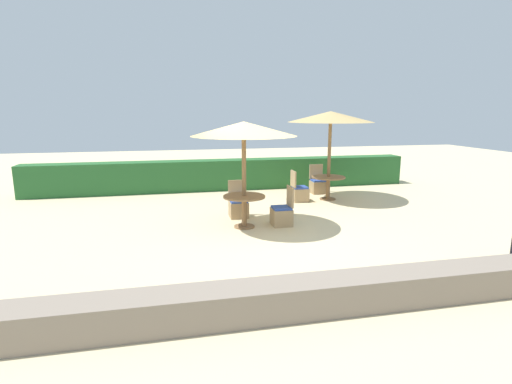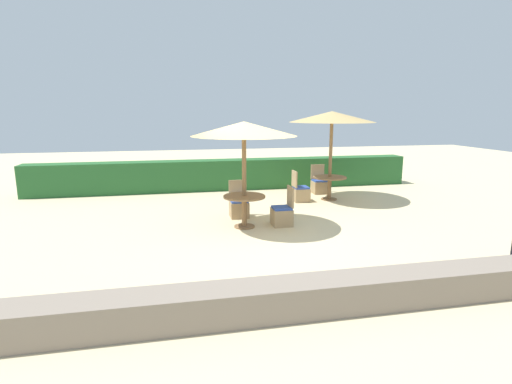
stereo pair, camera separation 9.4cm
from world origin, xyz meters
TOP-DOWN VIEW (x-y plane):
  - ground_plane at (0.00, 0.00)m, footprint 40.00×40.00m
  - hedge_row at (0.00, 5.59)m, footprint 13.00×0.70m
  - stone_border at (0.00, -3.20)m, footprint 10.00×0.56m
  - parasol_back_right at (2.85, 3.31)m, footprint 2.55×2.55m
  - round_table_back_right at (2.85, 3.31)m, footprint 1.01×1.01m
  - patio_chair_back_right_north at (2.90, 4.29)m, footprint 0.46×0.46m
  - patio_chair_back_right_west at (1.91, 3.27)m, footprint 0.46×0.46m
  - parasol_center at (-0.21, 0.94)m, footprint 2.40×2.40m
  - round_table_center at (-0.21, 0.94)m, footprint 0.98×0.98m
  - patio_chair_center_east at (0.71, 0.92)m, footprint 0.46×0.46m
  - patio_chair_center_north at (-0.18, 1.87)m, footprint 0.46×0.46m

SIDE VIEW (x-z plane):
  - ground_plane at x=0.00m, z-range 0.00..0.00m
  - stone_border at x=0.00m, z-range 0.00..0.46m
  - patio_chair_back_right_north at x=2.90m, z-range -0.20..0.73m
  - patio_chair_back_right_west at x=1.91m, z-range -0.20..0.73m
  - patio_chair_center_east at x=0.71m, z-range -0.20..0.73m
  - patio_chair_center_north at x=-0.18m, z-range -0.20..0.73m
  - hedge_row at x=0.00m, z-range 0.00..1.03m
  - round_table_back_right at x=2.85m, z-range 0.20..0.91m
  - round_table_center at x=-0.21m, z-range 0.20..0.95m
  - parasol_center at x=-0.21m, z-range 1.05..3.49m
  - parasol_back_right at x=2.85m, z-range 1.16..3.82m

